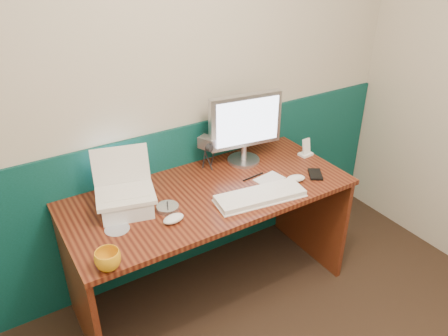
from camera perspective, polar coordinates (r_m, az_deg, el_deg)
back_wall at (r=2.45m, az=-9.63°, el=9.89°), size 3.50×0.04×2.50m
wainscot at (r=2.78m, az=-8.26°, el=-4.92°), size 3.48×0.02×1.00m
desk at (r=2.64m, az=-1.73°, el=-9.95°), size 1.60×0.70×0.75m
laptop_riser at (r=2.29m, az=-12.60°, el=-4.65°), size 0.30×0.27×0.09m
laptop at (r=2.21m, az=-13.06°, el=-1.08°), size 0.34×0.29×0.24m
monitor at (r=2.63m, az=2.66°, el=5.24°), size 0.47×0.19×0.45m
keyboard at (r=2.36m, az=4.75°, el=-3.71°), size 0.50×0.23×0.03m
mouse_right at (r=2.54m, az=9.38°, el=-1.33°), size 0.12×0.10×0.04m
mouse_left at (r=2.19m, az=-6.61°, el=-6.59°), size 0.12×0.08×0.04m
mug at (r=1.96m, az=-14.92°, el=-11.52°), size 0.14×0.14×0.09m
camcorder at (r=2.61m, az=-2.05°, el=1.95°), size 0.13×0.15×0.20m
cd_spindle at (r=2.29m, az=-7.37°, el=-5.17°), size 0.12×0.12×0.02m
cd_loose_a at (r=2.20m, az=-13.78°, el=-7.75°), size 0.12×0.12×0.00m
pen at (r=2.56m, az=3.82°, el=-1.14°), size 0.15×0.02×0.01m
papers at (r=2.55m, az=5.94°, el=-1.44°), size 0.18×0.13×0.00m
dock at (r=2.85m, az=10.60°, el=1.79°), size 0.09×0.07×0.02m
music_player at (r=2.82m, az=10.70°, el=2.82°), size 0.06×0.03×0.10m
pda at (r=2.63m, az=11.84°, el=-0.81°), size 0.13×0.14×0.01m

